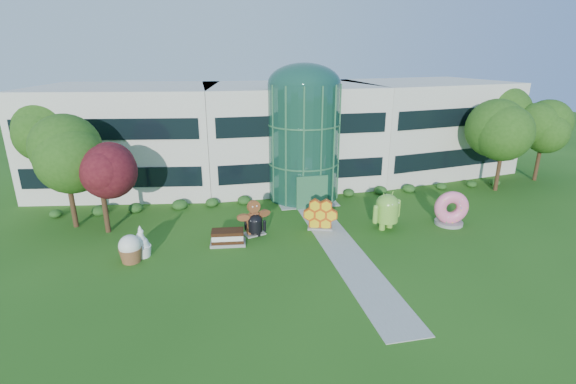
{
  "coord_description": "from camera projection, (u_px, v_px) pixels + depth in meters",
  "views": [
    {
      "loc": [
        -8.62,
        -22.0,
        12.3
      ],
      "look_at": [
        -2.63,
        6.0,
        2.6
      ],
      "focal_mm": 26.0,
      "sensor_mm": 36.0,
      "label": 1
    }
  ],
  "objects": [
    {
      "name": "walkway",
      "position": [
        339.0,
        245.0,
        27.88
      ],
      "size": [
        2.4,
        20.0,
        0.04
      ],
      "primitive_type": "cube",
      "color": "#9E9E93",
      "rests_on": "ground"
    },
    {
      "name": "cupcake",
      "position": [
        130.0,
        248.0,
        25.43
      ],
      "size": [
        1.93,
        1.93,
        1.75
      ],
      "primitive_type": null,
      "rotation": [
        0.0,
        0.0,
        -0.43
      ],
      "color": "white",
      "rests_on": "ground"
    },
    {
      "name": "ice_cream_sandwich",
      "position": [
        228.0,
        237.0,
        27.78
      ],
      "size": [
        2.44,
        1.42,
        1.04
      ],
      "primitive_type": null,
      "rotation": [
        0.0,
        0.0,
        -0.11
      ],
      "color": "black",
      "rests_on": "ground"
    },
    {
      "name": "trees_backdrop",
      "position": [
        301.0,
        148.0,
        36.72
      ],
      "size": [
        52.0,
        8.0,
        8.4
      ],
      "primitive_type": null,
      "color": "#214C13",
      "rests_on": "ground"
    },
    {
      "name": "tree_red",
      "position": [
        103.0,
        192.0,
        28.94
      ],
      "size": [
        4.0,
        4.0,
        6.0
      ],
      "primitive_type": null,
      "color": "#3F0C14",
      "rests_on": "ground"
    },
    {
      "name": "atrium",
      "position": [
        303.0,
        142.0,
        35.57
      ],
      "size": [
        6.0,
        6.0,
        9.8
      ],
      "primitive_type": "cylinder",
      "color": "#194738",
      "rests_on": "ground"
    },
    {
      "name": "froyo",
      "position": [
        141.0,
        241.0,
        26.03
      ],
      "size": [
        1.35,
        1.35,
        2.06
      ],
      "primitive_type": null,
      "rotation": [
        0.0,
        0.0,
        -0.13
      ],
      "color": "white",
      "rests_on": "ground"
    },
    {
      "name": "android_black",
      "position": [
        255.0,
        224.0,
        28.97
      ],
      "size": [
        1.9,
        1.59,
        1.84
      ],
      "primitive_type": null,
      "rotation": [
        0.0,
        0.0,
        -0.37
      ],
      "color": "black",
      "rests_on": "ground"
    },
    {
      "name": "android_green",
      "position": [
        387.0,
        209.0,
        30.0
      ],
      "size": [
        3.17,
        2.64,
        3.07
      ],
      "primitive_type": null,
      "rotation": [
        0.0,
        0.0,
        0.36
      ],
      "color": "#72B339",
      "rests_on": "ground"
    },
    {
      "name": "building",
      "position": [
        289.0,
        133.0,
        41.21
      ],
      "size": [
        46.0,
        15.0,
        9.3
      ],
      "primitive_type": null,
      "color": "beige",
      "rests_on": "ground"
    },
    {
      "name": "donut",
      "position": [
        451.0,
        208.0,
        30.81
      ],
      "size": [
        2.75,
        1.74,
        2.65
      ],
      "primitive_type": null,
      "rotation": [
        0.0,
        0.0,
        -0.21
      ],
      "color": "#DF5592",
      "rests_on": "ground"
    },
    {
      "name": "honeycomb",
      "position": [
        320.0,
        216.0,
        30.08
      ],
      "size": [
        2.78,
        1.69,
        2.06
      ],
      "primitive_type": null,
      "rotation": [
        0.0,
        0.0,
        -0.31
      ],
      "color": "yellow",
      "rests_on": "ground"
    },
    {
      "name": "gingerbread",
      "position": [
        254.0,
        217.0,
        29.09
      ],
      "size": [
        2.98,
        1.87,
        2.57
      ],
      "primitive_type": null,
      "rotation": [
        0.0,
        0.0,
        0.31
      ],
      "color": "brown",
      "rests_on": "ground"
    },
    {
      "name": "ground",
      "position": [
        349.0,
        259.0,
        26.03
      ],
      "size": [
        140.0,
        140.0,
        0.0
      ],
      "primitive_type": "plane",
      "color": "#215114",
      "rests_on": "ground"
    }
  ]
}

